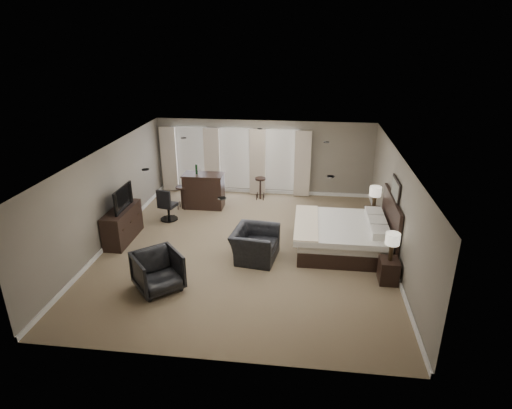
# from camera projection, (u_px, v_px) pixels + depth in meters

# --- Properties ---
(room) EXTENTS (7.60, 8.60, 2.64)m
(room) POSITION_uv_depth(u_px,v_px,m) (246.00, 203.00, 10.96)
(room) COLOR #78664C
(room) RESTS_ON ground
(window_bay) EXTENTS (5.25, 0.20, 2.30)m
(window_bay) POSITION_uv_depth(u_px,v_px,m) (235.00, 161.00, 14.88)
(window_bay) COLOR silver
(window_bay) RESTS_ON room
(bed) EXTENTS (2.40, 2.29, 1.53)m
(bed) POSITION_uv_depth(u_px,v_px,m) (346.00, 223.00, 11.06)
(bed) COLOR silver
(bed) RESTS_ON ground
(nightstand_near) EXTENTS (0.42, 0.52, 0.56)m
(nightstand_near) POSITION_uv_depth(u_px,v_px,m) (388.00, 271.00, 9.81)
(nightstand_near) COLOR black
(nightstand_near) RESTS_ON ground
(nightstand_far) EXTENTS (0.46, 0.56, 0.61)m
(nightstand_far) POSITION_uv_depth(u_px,v_px,m) (372.00, 219.00, 12.46)
(nightstand_far) COLOR black
(nightstand_far) RESTS_ON ground
(lamp_near) EXTENTS (0.32, 0.32, 0.67)m
(lamp_near) POSITION_uv_depth(u_px,v_px,m) (392.00, 247.00, 9.57)
(lamp_near) COLOR beige
(lamp_near) RESTS_ON nightstand_near
(lamp_far) EXTENTS (0.33, 0.33, 0.69)m
(lamp_far) POSITION_uv_depth(u_px,v_px,m) (375.00, 198.00, 12.22)
(lamp_far) COLOR beige
(lamp_far) RESTS_ON nightstand_far
(wall_art) EXTENTS (0.04, 0.96, 0.56)m
(wall_art) POSITION_uv_depth(u_px,v_px,m) (395.00, 190.00, 10.56)
(wall_art) COLOR slate
(wall_art) RESTS_ON room
(dresser) EXTENTS (0.52, 1.60, 0.93)m
(dresser) POSITION_uv_depth(u_px,v_px,m) (123.00, 224.00, 11.72)
(dresser) COLOR black
(dresser) RESTS_ON ground
(tv) EXTENTS (0.63, 1.10, 0.14)m
(tv) POSITION_uv_depth(u_px,v_px,m) (120.00, 206.00, 11.52)
(tv) COLOR black
(tv) RESTS_ON dresser
(armchair_near) EXTENTS (0.95, 1.31, 1.06)m
(armchair_near) POSITION_uv_depth(u_px,v_px,m) (255.00, 239.00, 10.74)
(armchair_near) COLOR black
(armchair_near) RESTS_ON ground
(armchair_far) EXTENTS (1.30, 1.30, 0.98)m
(armchair_far) POSITION_uv_depth(u_px,v_px,m) (158.00, 270.00, 9.44)
(armchair_far) COLOR black
(armchair_far) RESTS_ON ground
(bar_counter) EXTENTS (1.32, 0.68, 1.15)m
(bar_counter) POSITION_uv_depth(u_px,v_px,m) (204.00, 191.00, 13.89)
(bar_counter) COLOR black
(bar_counter) RESTS_ON ground
(bar_stool_left) EXTENTS (0.40, 0.40, 0.76)m
(bar_stool_left) POSITION_uv_depth(u_px,v_px,m) (182.00, 198.00, 13.84)
(bar_stool_left) COLOR black
(bar_stool_left) RESTS_ON ground
(bar_stool_right) EXTENTS (0.41, 0.41, 0.77)m
(bar_stool_right) POSITION_uv_depth(u_px,v_px,m) (260.00, 189.00, 14.62)
(bar_stool_right) COLOR black
(bar_stool_right) RESTS_ON ground
(desk_chair) EXTENTS (0.63, 0.63, 1.03)m
(desk_chair) POSITION_uv_depth(u_px,v_px,m) (168.00, 204.00, 12.96)
(desk_chair) COLOR black
(desk_chair) RESTS_ON ground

